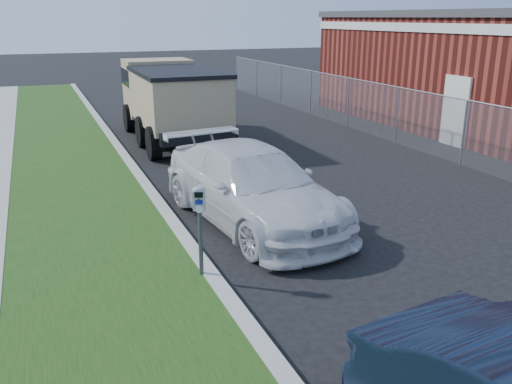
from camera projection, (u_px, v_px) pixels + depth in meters
name	position (u px, v px, depth m)	size (l,w,h in m)	color
ground	(352.00, 253.00, 9.47)	(120.00, 120.00, 0.00)	black
streetside	(7.00, 256.00, 9.20)	(6.12, 50.00, 0.15)	gray
chainlink_fence	(398.00, 104.00, 17.40)	(0.06, 30.06, 30.00)	slate
parking_meter	(200.00, 211.00, 8.10)	(0.23, 0.19, 1.42)	#3F4247
white_wagon	(252.00, 185.00, 10.77)	(2.10, 5.17, 1.50)	silver
dump_truck	(171.00, 97.00, 17.92)	(2.64, 6.42, 2.50)	black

